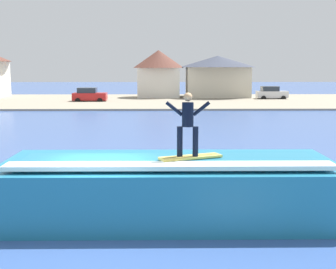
{
  "coord_description": "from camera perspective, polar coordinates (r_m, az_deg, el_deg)",
  "views": [
    {
      "loc": [
        1.69,
        -12.48,
        4.36
      ],
      "look_at": [
        1.93,
        3.58,
        2.06
      ],
      "focal_mm": 50.1,
      "sensor_mm": 36.0,
      "label": 1
    }
  ],
  "objects": [
    {
      "name": "car_far_shore",
      "position": [
        64.69,
        12.47,
        4.94
      ],
      "size": [
        4.07,
        2.15,
        1.86
      ],
      "color": "silver",
      "rests_on": "ground_plane"
    },
    {
      "name": "house_small_cottage",
      "position": [
        66.43,
        -1.16,
        7.74
      ],
      "size": [
        7.14,
        7.14,
        6.78
      ],
      "color": "silver",
      "rests_on": "ground_plane"
    },
    {
      "name": "surfer",
      "position": [
        12.95,
        2.42,
        1.67
      ],
      "size": [
        1.24,
        0.32,
        1.78
      ],
      "color": "black",
      "rests_on": "surfboard"
    },
    {
      "name": "ground_plane",
      "position": [
        13.33,
        -8.24,
        -11.02
      ],
      "size": [
        260.0,
        260.0,
        0.0
      ],
      "primitive_type": "plane",
      "color": "#3A5898"
    },
    {
      "name": "surfboard",
      "position": [
        13.16,
        2.76,
        -2.75
      ],
      "size": [
        1.84,
        1.12,
        0.06
      ],
      "color": "#EAD159",
      "rests_on": "wave_crest"
    },
    {
      "name": "wave_crest",
      "position": [
        13.84,
        0.16,
        -6.46
      ],
      "size": [
        9.7,
        4.01,
        1.84
      ],
      "color": "teal",
      "rests_on": "ground_plane"
    },
    {
      "name": "car_near_shore",
      "position": [
        59.46,
        -9.56,
        4.76
      ],
      "size": [
        4.18,
        2.32,
        1.86
      ],
      "color": "red",
      "rests_on": "ground_plane"
    },
    {
      "name": "house_gabled_white",
      "position": [
        67.35,
        6.04,
        7.44
      ],
      "size": [
        10.85,
        10.85,
        6.01
      ],
      "color": "beige",
      "rests_on": "ground_plane"
    },
    {
      "name": "shoreline_bank",
      "position": [
        60.68,
        -2.45,
        4.12
      ],
      "size": [
        120.0,
        26.03,
        0.19
      ],
      "color": "gray",
      "rests_on": "ground_plane"
    }
  ]
}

